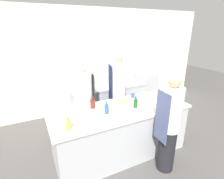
{
  "coord_description": "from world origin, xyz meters",
  "views": [
    {
      "loc": [
        -1.39,
        -2.46,
        2.3
      ],
      "look_at": [
        0.0,
        0.35,
        1.18
      ],
      "focal_mm": 28.0,
      "sensor_mm": 36.0,
      "label": 1
    }
  ],
  "objects_px": {
    "bottle_cooking_oil": "(93,104)",
    "stockpot": "(132,78)",
    "bottle_wine": "(166,96)",
    "cup": "(133,95)",
    "chef_at_stove": "(84,102)",
    "bottle_olive_oil": "(107,109)",
    "bowl_prep_small": "(145,95)",
    "oven_range": "(142,88)",
    "chef_at_pass_far": "(118,93)",
    "bottle_sauce": "(68,125)",
    "bowl_mixing_large": "(121,100)",
    "chef_at_prep_near": "(169,126)",
    "bottle_vinegar": "(136,103)"
  },
  "relations": [
    {
      "from": "chef_at_stove",
      "to": "stockpot",
      "type": "height_order",
      "value": "chef_at_stove"
    },
    {
      "from": "chef_at_stove",
      "to": "bottle_wine",
      "type": "distance_m",
      "value": 1.66
    },
    {
      "from": "chef_at_prep_near",
      "to": "bottle_cooking_oil",
      "type": "distance_m",
      "value": 1.34
    },
    {
      "from": "chef_at_pass_far",
      "to": "bottle_vinegar",
      "type": "distance_m",
      "value": 0.85
    },
    {
      "from": "bottle_vinegar",
      "to": "bowl_mixing_large",
      "type": "bearing_deg",
      "value": 107.65
    },
    {
      "from": "chef_at_pass_far",
      "to": "stockpot",
      "type": "distance_m",
      "value": 0.85
    },
    {
      "from": "bottle_cooking_oil",
      "to": "stockpot",
      "type": "relative_size",
      "value": 0.88
    },
    {
      "from": "bottle_wine",
      "to": "bottle_cooking_oil",
      "type": "height_order",
      "value": "bottle_wine"
    },
    {
      "from": "chef_at_stove",
      "to": "stockpot",
      "type": "bearing_deg",
      "value": 113.96
    },
    {
      "from": "bowl_prep_small",
      "to": "bottle_cooking_oil",
      "type": "bearing_deg",
      "value": -178.7
    },
    {
      "from": "bottle_cooking_oil",
      "to": "chef_at_stove",
      "type": "bearing_deg",
      "value": 89.15
    },
    {
      "from": "bottle_olive_oil",
      "to": "bowl_mixing_large",
      "type": "distance_m",
      "value": 0.56
    },
    {
      "from": "bottle_wine",
      "to": "cup",
      "type": "height_order",
      "value": "bottle_wine"
    },
    {
      "from": "bowl_prep_small",
      "to": "stockpot",
      "type": "bearing_deg",
      "value": 72.65
    },
    {
      "from": "bowl_mixing_large",
      "to": "chef_at_prep_near",
      "type": "bearing_deg",
      "value": -71.21
    },
    {
      "from": "bottle_vinegar",
      "to": "chef_at_pass_far",
      "type": "bearing_deg",
      "value": 83.98
    },
    {
      "from": "bottle_olive_oil",
      "to": "chef_at_prep_near",
      "type": "bearing_deg",
      "value": -39.5
    },
    {
      "from": "chef_at_pass_far",
      "to": "bottle_sauce",
      "type": "bearing_deg",
      "value": 140.92
    },
    {
      "from": "bottle_sauce",
      "to": "stockpot",
      "type": "distance_m",
      "value": 2.53
    },
    {
      "from": "oven_range",
      "to": "bottle_sauce",
      "type": "xyz_separation_m",
      "value": [
        -2.72,
        -2.01,
        0.51
      ]
    },
    {
      "from": "chef_at_stove",
      "to": "chef_at_pass_far",
      "type": "bearing_deg",
      "value": 93.48
    },
    {
      "from": "bowl_mixing_large",
      "to": "cup",
      "type": "height_order",
      "value": "cup"
    },
    {
      "from": "chef_at_stove",
      "to": "chef_at_pass_far",
      "type": "distance_m",
      "value": 0.78
    },
    {
      "from": "chef_at_stove",
      "to": "cup",
      "type": "distance_m",
      "value": 1.03
    },
    {
      "from": "cup",
      "to": "bowl_mixing_large",
      "type": "bearing_deg",
      "value": -165.21
    },
    {
      "from": "bottle_sauce",
      "to": "cup",
      "type": "height_order",
      "value": "bottle_sauce"
    },
    {
      "from": "bottle_vinegar",
      "to": "bottle_sauce",
      "type": "bearing_deg",
      "value": -171.44
    },
    {
      "from": "chef_at_prep_near",
      "to": "bottle_cooking_oil",
      "type": "xyz_separation_m",
      "value": [
        -0.92,
        0.96,
        0.18
      ]
    },
    {
      "from": "cup",
      "to": "oven_range",
      "type": "bearing_deg",
      "value": 48.14
    },
    {
      "from": "bowl_mixing_large",
      "to": "stockpot",
      "type": "relative_size",
      "value": 1.06
    },
    {
      "from": "chef_at_prep_near",
      "to": "bottle_vinegar",
      "type": "bearing_deg",
      "value": 23.65
    },
    {
      "from": "bottle_cooking_oil",
      "to": "chef_at_pass_far",
      "type": "bearing_deg",
      "value": 33.18
    },
    {
      "from": "bowl_mixing_large",
      "to": "stockpot",
      "type": "bearing_deg",
      "value": 48.65
    },
    {
      "from": "bowl_prep_small",
      "to": "cup",
      "type": "xyz_separation_m",
      "value": [
        -0.24,
        0.07,
        0.01
      ]
    },
    {
      "from": "bottle_vinegar",
      "to": "chef_at_prep_near",
      "type": "bearing_deg",
      "value": -70.61
    },
    {
      "from": "bottle_cooking_oil",
      "to": "bottle_sauce",
      "type": "distance_m",
      "value": 0.76
    },
    {
      "from": "chef_at_stove",
      "to": "bowl_mixing_large",
      "type": "relative_size",
      "value": 6.48
    },
    {
      "from": "chef_at_pass_far",
      "to": "bowl_mixing_large",
      "type": "distance_m",
      "value": 0.54
    },
    {
      "from": "bottle_wine",
      "to": "cup",
      "type": "distance_m",
      "value": 0.65
    },
    {
      "from": "chef_at_prep_near",
      "to": "chef_at_pass_far",
      "type": "xyz_separation_m",
      "value": [
        -0.13,
        1.47,
        0.07
      ]
    },
    {
      "from": "bottle_vinegar",
      "to": "cup",
      "type": "bearing_deg",
      "value": 62.59
    },
    {
      "from": "oven_range",
      "to": "chef_at_prep_near",
      "type": "xyz_separation_m",
      "value": [
        -1.25,
        -2.45,
        0.34
      ]
    },
    {
      "from": "bottle_cooking_oil",
      "to": "stockpot",
      "type": "bearing_deg",
      "value": 34.55
    },
    {
      "from": "bowl_mixing_large",
      "to": "stockpot",
      "type": "xyz_separation_m",
      "value": [
        0.88,
        1.0,
        0.09
      ]
    },
    {
      "from": "bottle_olive_oil",
      "to": "bowl_prep_small",
      "type": "relative_size",
      "value": 0.91
    },
    {
      "from": "chef_at_stove",
      "to": "bowl_prep_small",
      "type": "bearing_deg",
      "value": 71.95
    },
    {
      "from": "bowl_mixing_large",
      "to": "cup",
      "type": "distance_m",
      "value": 0.34
    },
    {
      "from": "cup",
      "to": "stockpot",
      "type": "distance_m",
      "value": 1.06
    },
    {
      "from": "oven_range",
      "to": "chef_at_pass_far",
      "type": "bearing_deg",
      "value": -144.63
    },
    {
      "from": "chef_at_stove",
      "to": "bowl_mixing_large",
      "type": "bearing_deg",
      "value": 53.62
    }
  ]
}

